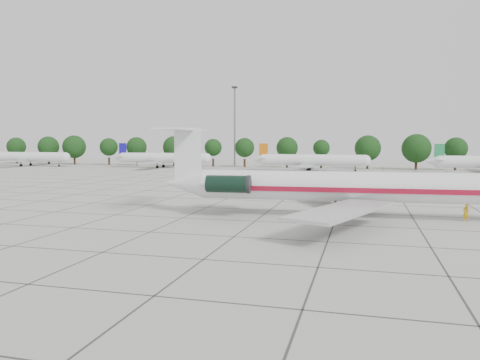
{
  "coord_description": "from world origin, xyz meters",
  "views": [
    {
      "loc": [
        10.8,
        -54.53,
        8.41
      ],
      "look_at": [
        -3.84,
        0.44,
        3.5
      ],
      "focal_mm": 35.0,
      "sensor_mm": 36.0,
      "label": 1
    }
  ],
  "objects_px": {
    "ground_crew": "(466,212)",
    "bg_airliner_a": "(28,157)",
    "bg_airliner_b": "(163,158)",
    "floodlight_mast": "(235,122)",
    "main_airliner": "(341,186)",
    "bg_airliner_c": "(312,160)"
  },
  "relations": [
    {
      "from": "ground_crew",
      "to": "bg_airliner_a",
      "type": "xyz_separation_m",
      "value": [
        -114.03,
        74.46,
        1.95
      ]
    },
    {
      "from": "ground_crew",
      "to": "main_airliner",
      "type": "bearing_deg",
      "value": -25.59
    },
    {
      "from": "ground_crew",
      "to": "bg_airliner_b",
      "type": "xyz_separation_m",
      "value": [
        -68.69,
        77.28,
        1.95
      ]
    },
    {
      "from": "main_airliner",
      "to": "bg_airliner_c",
      "type": "distance_m",
      "value": 75.57
    },
    {
      "from": "bg_airliner_a",
      "to": "floodlight_mast",
      "type": "distance_m",
      "value": 67.04
    },
    {
      "from": "bg_airliner_c",
      "to": "floodlight_mast",
      "type": "xyz_separation_m",
      "value": [
        -27.21,
        20.66,
        11.37
      ]
    },
    {
      "from": "bg_airliner_a",
      "to": "floodlight_mast",
      "type": "relative_size",
      "value": 1.11
    },
    {
      "from": "main_airliner",
      "to": "bg_airliner_b",
      "type": "distance_m",
      "value": 96.26
    },
    {
      "from": "main_airliner",
      "to": "bg_airliner_b",
      "type": "xyz_separation_m",
      "value": [
        -56.12,
        78.2,
        -0.54
      ]
    },
    {
      "from": "main_airliner",
      "to": "floodlight_mast",
      "type": "bearing_deg",
      "value": 108.17
    },
    {
      "from": "bg_airliner_b",
      "to": "floodlight_mast",
      "type": "distance_m",
      "value": 27.12
    },
    {
      "from": "ground_crew",
      "to": "floodlight_mast",
      "type": "distance_m",
      "value": 108.21
    },
    {
      "from": "floodlight_mast",
      "to": "ground_crew",
      "type": "bearing_deg",
      "value": -61.61
    },
    {
      "from": "bg_airliner_b",
      "to": "bg_airliner_c",
      "type": "height_order",
      "value": "same"
    },
    {
      "from": "main_airliner",
      "to": "ground_crew",
      "type": "bearing_deg",
      "value": 0.36
    },
    {
      "from": "main_airliner",
      "to": "bg_airliner_a",
      "type": "bearing_deg",
      "value": 139.59
    },
    {
      "from": "ground_crew",
      "to": "bg_airliner_b",
      "type": "bearing_deg",
      "value": -78.12
    },
    {
      "from": "bg_airliner_a",
      "to": "bg_airliner_b",
      "type": "xyz_separation_m",
      "value": [
        45.34,
        2.83,
        0.0
      ]
    },
    {
      "from": "bg_airliner_b",
      "to": "floodlight_mast",
      "type": "bearing_deg",
      "value": 44.26
    },
    {
      "from": "bg_airliner_a",
      "to": "bg_airliner_c",
      "type": "xyz_separation_m",
      "value": [
        90.18,
        -0.65,
        0.0
      ]
    },
    {
      "from": "bg_airliner_a",
      "to": "bg_airliner_c",
      "type": "height_order",
      "value": "same"
    },
    {
      "from": "main_airliner",
      "to": "floodlight_mast",
      "type": "xyz_separation_m",
      "value": [
        -38.49,
        95.38,
        10.83
      ]
    }
  ]
}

